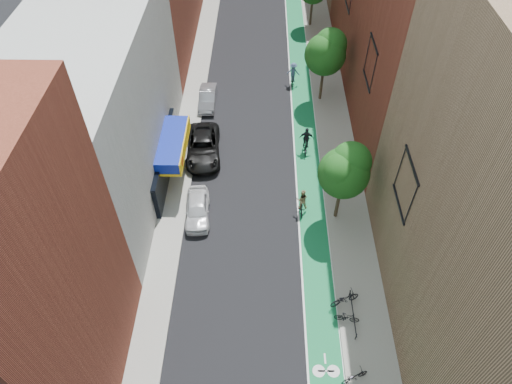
{
  "coord_description": "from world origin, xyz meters",
  "views": [
    {
      "loc": [
        0.32,
        -10.8,
        24.97
      ],
      "look_at": [
        -0.04,
        10.92,
        1.5
      ],
      "focal_mm": 32.0,
      "sensor_mm": 36.0,
      "label": 1
    }
  ],
  "objects_px": {
    "parked_car_silver": "(208,98)",
    "parked_car_white": "(197,209)",
    "cyclist_lane_mid": "(306,143)",
    "cyclist_lane_far": "(293,75)",
    "parked_car_black": "(203,147)",
    "cyclist_lane_near": "(302,203)"
  },
  "relations": [
    {
      "from": "parked_car_black",
      "to": "cyclist_lane_mid",
      "type": "bearing_deg",
      "value": -0.6
    },
    {
      "from": "parked_car_black",
      "to": "cyclist_lane_mid",
      "type": "height_order",
      "value": "cyclist_lane_mid"
    },
    {
      "from": "parked_car_white",
      "to": "parked_car_black",
      "type": "bearing_deg",
      "value": 87.17
    },
    {
      "from": "parked_car_white",
      "to": "cyclist_lane_far",
      "type": "height_order",
      "value": "cyclist_lane_far"
    },
    {
      "from": "cyclist_lane_mid",
      "to": "cyclist_lane_far",
      "type": "relative_size",
      "value": 1.02
    },
    {
      "from": "cyclist_lane_near",
      "to": "parked_car_black",
      "type": "bearing_deg",
      "value": -37.71
    },
    {
      "from": "parked_car_silver",
      "to": "cyclist_lane_mid",
      "type": "bearing_deg",
      "value": -36.19
    },
    {
      "from": "parked_car_white",
      "to": "cyclist_lane_mid",
      "type": "distance_m",
      "value": 10.65
    },
    {
      "from": "cyclist_lane_near",
      "to": "cyclist_lane_far",
      "type": "height_order",
      "value": "cyclist_lane_far"
    },
    {
      "from": "cyclist_lane_near",
      "to": "cyclist_lane_mid",
      "type": "xyz_separation_m",
      "value": [
        0.68,
        6.47,
        -0.01
      ]
    },
    {
      "from": "parked_car_silver",
      "to": "cyclist_lane_near",
      "type": "relative_size",
      "value": 1.99
    },
    {
      "from": "cyclist_lane_near",
      "to": "cyclist_lane_far",
      "type": "distance_m",
      "value": 16.0
    },
    {
      "from": "parked_car_silver",
      "to": "cyclist_lane_mid",
      "type": "distance_m",
      "value": 10.49
    },
    {
      "from": "parked_car_silver",
      "to": "parked_car_black",
      "type": "bearing_deg",
      "value": -87.95
    },
    {
      "from": "cyclist_lane_near",
      "to": "cyclist_lane_mid",
      "type": "distance_m",
      "value": 6.5
    },
    {
      "from": "parked_car_white",
      "to": "cyclist_lane_far",
      "type": "bearing_deg",
      "value": 61.47
    },
    {
      "from": "cyclist_lane_mid",
      "to": "cyclist_lane_far",
      "type": "bearing_deg",
      "value": -80.94
    },
    {
      "from": "parked_car_white",
      "to": "parked_car_black",
      "type": "height_order",
      "value": "parked_car_black"
    },
    {
      "from": "cyclist_lane_mid",
      "to": "cyclist_lane_far",
      "type": "height_order",
      "value": "cyclist_lane_mid"
    },
    {
      "from": "parked_car_silver",
      "to": "parked_car_white",
      "type": "bearing_deg",
      "value": -88.17
    },
    {
      "from": "parked_car_white",
      "to": "parked_car_black",
      "type": "relative_size",
      "value": 0.73
    },
    {
      "from": "cyclist_lane_mid",
      "to": "parked_car_white",
      "type": "bearing_deg",
      "value": 46.13
    }
  ]
}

